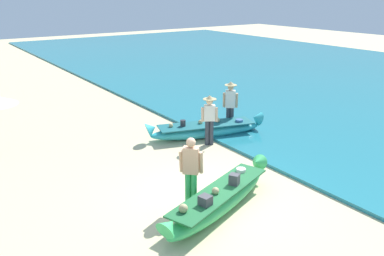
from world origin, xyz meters
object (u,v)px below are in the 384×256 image
at_px(boat_cyan_midground, 206,130).
at_px(person_tourist_customer, 191,169).
at_px(person_vendor_hatted, 209,116).
at_px(person_vendor_assistant, 230,102).
at_px(boat_green_foreground, 220,199).

bearing_deg(boat_cyan_midground, person_tourist_customer, -130.82).
xyz_separation_m(person_vendor_hatted, person_vendor_assistant, (1.59, 0.84, 0.05)).
height_order(boat_cyan_midground, person_vendor_hatted, person_vendor_hatted).
height_order(boat_green_foreground, boat_cyan_midground, boat_green_foreground).
xyz_separation_m(boat_green_foreground, boat_cyan_midground, (2.72, 4.19, -0.02)).
bearing_deg(person_vendor_assistant, person_vendor_hatted, -152.05).
height_order(boat_cyan_midground, person_tourist_customer, person_tourist_customer).
xyz_separation_m(boat_green_foreground, person_vendor_hatted, (2.35, 3.52, 0.69)).
height_order(boat_cyan_midground, person_vendor_assistant, person_vendor_assistant).
xyz_separation_m(boat_cyan_midground, person_vendor_hatted, (-0.37, -0.67, 0.72)).
relative_size(boat_green_foreground, person_vendor_assistant, 2.27).
relative_size(boat_cyan_midground, person_vendor_hatted, 2.51).
distance_m(person_vendor_hatted, person_tourist_customer, 4.12).
bearing_deg(boat_cyan_midground, person_vendor_assistant, 8.03).
relative_size(boat_green_foreground, person_tourist_customer, 2.33).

